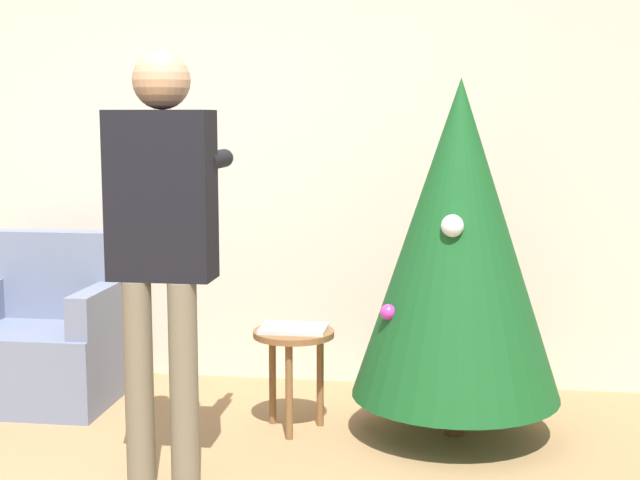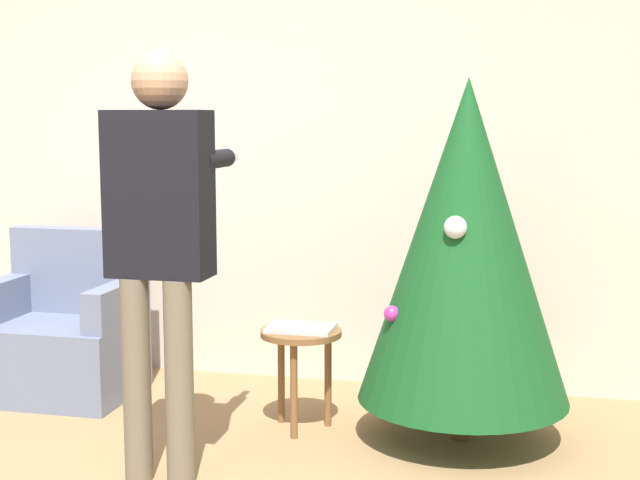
% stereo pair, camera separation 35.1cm
% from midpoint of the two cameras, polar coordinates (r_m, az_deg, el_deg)
% --- Properties ---
extents(wall_back, '(8.00, 0.06, 2.70)m').
position_cam_midpoint_polar(wall_back, '(5.21, -6.86, 5.76)').
color(wall_back, beige).
rests_on(wall_back, ground_plane).
extents(christmas_tree, '(1.00, 1.00, 1.72)m').
position_cam_midpoint_polar(christmas_tree, '(4.24, 6.50, -0.01)').
color(christmas_tree, brown).
rests_on(christmas_tree, ground_plane).
extents(armchair, '(0.80, 0.64, 0.91)m').
position_cam_midpoint_polar(armchair, '(5.14, -19.25, -6.21)').
color(armchair, slate).
rests_on(armchair, ground_plane).
extents(person_standing, '(0.44, 0.57, 1.80)m').
position_cam_midpoint_polar(person_standing, '(3.73, -12.75, 0.82)').
color(person_standing, '#6B604C').
rests_on(person_standing, ground_plane).
extents(side_stool, '(0.40, 0.40, 0.50)m').
position_cam_midpoint_polar(side_stool, '(4.40, -3.99, -6.89)').
color(side_stool, brown).
rests_on(side_stool, ground_plane).
extents(laptop, '(0.32, 0.23, 0.02)m').
position_cam_midpoint_polar(laptop, '(4.38, -4.00, -5.69)').
color(laptop, silver).
rests_on(laptop, side_stool).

